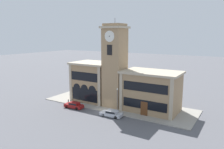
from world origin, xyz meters
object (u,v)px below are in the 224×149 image
object	(u,v)px
parked_car_near	(74,105)
parked_car_mid	(112,113)
street_lamp	(117,97)
bollard	(68,101)

from	to	relation	value
parked_car_near	parked_car_mid	distance (m)	10.03
street_lamp	parked_car_mid	bearing A→B (deg)	-96.60
street_lamp	parked_car_near	bearing A→B (deg)	-169.34
parked_car_mid	bollard	world-z (taller)	parked_car_mid
parked_car_near	street_lamp	world-z (taller)	street_lamp
parked_car_mid	bollard	distance (m)	13.30
parked_car_near	bollard	bearing A→B (deg)	-29.91
parked_car_near	bollard	world-z (taller)	parked_car_near
parked_car_near	parked_car_mid	bearing A→B (deg)	176.44
parked_car_mid	street_lamp	xyz separation A→B (m)	(0.22, 1.93, 3.02)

